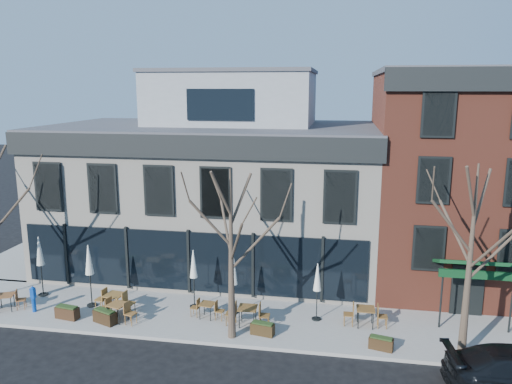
# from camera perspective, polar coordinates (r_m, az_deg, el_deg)

# --- Properties ---
(ground) EXTENTS (120.00, 120.00, 0.00)m
(ground) POSITION_cam_1_polar(r_m,az_deg,el_deg) (25.68, -7.51, -11.80)
(ground) COLOR black
(ground) RESTS_ON ground
(sidewalk_front) EXTENTS (33.50, 4.70, 0.15)m
(sidewalk_front) POSITION_cam_1_polar(r_m,az_deg,el_deg) (23.02, -1.15, -14.40)
(sidewalk_front) COLOR gray
(sidewalk_front) RESTS_ON ground
(sidewalk_side) EXTENTS (4.50, 12.00, 0.15)m
(sidewalk_side) POSITION_cam_1_polar(r_m,az_deg,el_deg) (35.38, -22.29, -5.79)
(sidewalk_side) COLOR gray
(sidewalk_side) RESTS_ON ground
(corner_building) EXTENTS (18.39, 10.39, 11.10)m
(corner_building) POSITION_cam_1_polar(r_m,az_deg,el_deg) (28.93, -4.66, 0.78)
(corner_building) COLOR silver
(corner_building) RESTS_ON ground
(red_brick_building) EXTENTS (8.20, 11.78, 11.18)m
(red_brick_building) POSITION_cam_1_polar(r_m,az_deg,el_deg) (28.38, 21.45, 1.65)
(red_brick_building) COLOR brown
(red_brick_building) RESTS_ON ground
(tree_mid) EXTENTS (3.50, 3.55, 7.04)m
(tree_mid) POSITION_cam_1_polar(r_m,az_deg,el_deg) (20.05, -2.83, -6.97)
(tree_mid) COLOR #382B21
(tree_mid) RESTS_ON sidewalk_front
(tree_right) EXTENTS (3.72, 3.77, 7.48)m
(tree_right) POSITION_cam_1_polar(r_m,az_deg,el_deg) (20.11, 23.28, -7.21)
(tree_right) COLOR #382B21
(tree_right) RESTS_ON sidewalk_front
(call_box) EXTENTS (0.25, 0.25, 1.25)m
(call_box) POSITION_cam_1_polar(r_m,az_deg,el_deg) (25.47, -24.10, -11.01)
(call_box) COLOR #0C3DA1
(call_box) RESTS_ON sidewalk_front
(cafe_set_0) EXTENTS (1.78, 1.08, 0.92)m
(cafe_set_0) POSITION_cam_1_polar(r_m,az_deg,el_deg) (26.23, -26.69, -11.02)
(cafe_set_0) COLOR brown
(cafe_set_0) RESTS_ON sidewalk_front
(cafe_set_1) EXTENTS (2.04, 0.91, 1.05)m
(cafe_set_1) POSITION_cam_1_polar(r_m,az_deg,el_deg) (24.24, -15.83, -11.87)
(cafe_set_1) COLOR brown
(cafe_set_1) RESTS_ON sidewalk_front
(cafe_set_2) EXTENTS (1.93, 0.95, 0.99)m
(cafe_set_2) POSITION_cam_1_polar(r_m,az_deg,el_deg) (23.35, -15.52, -12.88)
(cafe_set_2) COLOR brown
(cafe_set_2) RESTS_ON sidewalk_front
(cafe_set_3) EXTENTS (1.63, 0.71, 0.84)m
(cafe_set_3) POSITION_cam_1_polar(r_m,az_deg,el_deg) (22.95, -5.60, -13.14)
(cafe_set_3) COLOR brown
(cafe_set_3) RESTS_ON sidewalk_front
(cafe_set_4) EXTENTS (1.97, 0.81, 1.03)m
(cafe_set_4) POSITION_cam_1_polar(r_m,az_deg,el_deg) (22.15, -0.96, -13.76)
(cafe_set_4) COLOR brown
(cafe_set_4) RESTS_ON sidewalk_front
(cafe_set_5) EXTENTS (1.91, 0.78, 1.01)m
(cafe_set_5) POSITION_cam_1_polar(r_m,az_deg,el_deg) (22.60, 12.39, -13.55)
(cafe_set_5) COLOR brown
(cafe_set_5) RESTS_ON sidewalk_front
(umbrella_0) EXTENTS (0.48, 0.48, 3.01)m
(umbrella_0) POSITION_cam_1_polar(r_m,az_deg,el_deg) (26.70, -23.48, -6.55)
(umbrella_0) COLOR black
(umbrella_0) RESTS_ON sidewalk_front
(umbrella_1) EXTENTS (0.48, 0.48, 3.00)m
(umbrella_1) POSITION_cam_1_polar(r_m,az_deg,el_deg) (24.62, -18.54, -7.72)
(umbrella_1) COLOR black
(umbrella_1) RESTS_ON sidewalk_front
(umbrella_2) EXTENTS (0.45, 0.45, 2.80)m
(umbrella_2) POSITION_cam_1_polar(r_m,az_deg,el_deg) (23.48, -7.15, -8.51)
(umbrella_2) COLOR black
(umbrella_2) RESTS_ON sidewalk_front
(umbrella_3) EXTENTS (0.42, 0.42, 2.63)m
(umbrella_3) POSITION_cam_1_polar(r_m,az_deg,el_deg) (22.79, -2.56, -9.38)
(umbrella_3) COLOR black
(umbrella_3) RESTS_ON sidewalk_front
(umbrella_4) EXTENTS (0.42, 0.42, 2.62)m
(umbrella_4) POSITION_cam_1_polar(r_m,az_deg,el_deg) (22.29, 7.02, -9.98)
(umbrella_4) COLOR black
(umbrella_4) RESTS_ON sidewalk_front
(planter_0) EXTENTS (1.11, 0.58, 0.59)m
(planter_0) POSITION_cam_1_polar(r_m,az_deg,el_deg) (24.36, -20.77, -12.72)
(planter_0) COLOR #321E10
(planter_0) RESTS_ON sidewalk_front
(planter_1) EXTENTS (1.18, 0.81, 0.61)m
(planter_1) POSITION_cam_1_polar(r_m,az_deg,el_deg) (23.41, -16.88, -13.44)
(planter_1) COLOR black
(planter_1) RESTS_ON sidewalk_front
(planter_2) EXTENTS (1.03, 0.57, 0.55)m
(planter_2) POSITION_cam_1_polar(r_m,az_deg,el_deg) (21.52, 0.75, -15.33)
(planter_2) COLOR #302210
(planter_2) RESTS_ON sidewalk_front
(planter_3) EXTENTS (1.00, 0.59, 0.52)m
(planter_3) POSITION_cam_1_polar(r_m,az_deg,el_deg) (21.06, 14.10, -16.40)
(planter_3) COLOR #302010
(planter_3) RESTS_ON sidewalk_front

